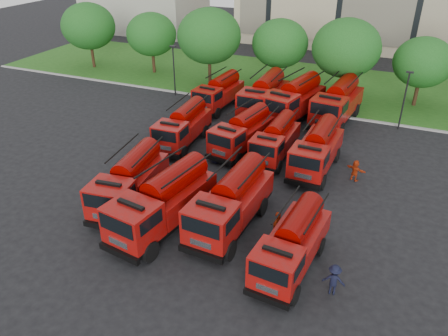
% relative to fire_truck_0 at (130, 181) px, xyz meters
% --- Properties ---
extents(ground, '(140.00, 140.00, 0.00)m').
position_rel_fire_truck_0_xyz_m(ground, '(2.89, 1.60, -1.61)').
color(ground, black).
rests_on(ground, ground).
extents(lawn, '(70.00, 16.00, 0.12)m').
position_rel_fire_truck_0_xyz_m(lawn, '(2.89, 27.60, -1.55)').
color(lawn, '#194B14').
rests_on(lawn, ground).
extents(curb, '(70.00, 0.30, 0.14)m').
position_rel_fire_truck_0_xyz_m(curb, '(2.89, 19.50, -1.54)').
color(curb, gray).
rests_on(curb, ground).
extents(tree_0, '(6.30, 6.30, 7.70)m').
position_rel_fire_truck_0_xyz_m(tree_0, '(-21.11, 23.60, 3.41)').
color(tree_0, '#382314').
rests_on(tree_0, ground).
extents(tree_1, '(5.71, 5.71, 6.98)m').
position_rel_fire_truck_0_xyz_m(tree_1, '(-13.11, 24.60, 2.94)').
color(tree_1, '#382314').
rests_on(tree_1, ground).
extents(tree_2, '(6.72, 6.72, 8.22)m').
position_rel_fire_truck_0_xyz_m(tree_2, '(-5.11, 23.10, 3.74)').
color(tree_2, '#382314').
rests_on(tree_2, ground).
extents(tree_3, '(5.88, 5.88, 7.19)m').
position_rel_fire_truck_0_xyz_m(tree_3, '(1.89, 25.60, 3.07)').
color(tree_3, '#382314').
rests_on(tree_3, ground).
extents(tree_4, '(6.55, 6.55, 8.01)m').
position_rel_fire_truck_0_xyz_m(tree_4, '(8.89, 24.10, 3.61)').
color(tree_4, '#382314').
rests_on(tree_4, ground).
extents(tree_5, '(5.46, 5.46, 6.68)m').
position_rel_fire_truck_0_xyz_m(tree_5, '(15.89, 25.10, 2.74)').
color(tree_5, '#382314').
rests_on(tree_5, ground).
extents(lamp_post_0, '(0.60, 0.25, 5.11)m').
position_rel_fire_truck_0_xyz_m(lamp_post_0, '(-7.11, 18.80, 1.28)').
color(lamp_post_0, black).
rests_on(lamp_post_0, ground).
extents(lamp_post_1, '(0.60, 0.25, 5.11)m').
position_rel_fire_truck_0_xyz_m(lamp_post_1, '(14.89, 18.80, 1.28)').
color(lamp_post_1, black).
rests_on(lamp_post_1, ground).
extents(fire_truck_0, '(3.19, 7.26, 3.20)m').
position_rel_fire_truck_0_xyz_m(fire_truck_0, '(0.00, 0.00, 0.00)').
color(fire_truck_0, black).
rests_on(fire_truck_0, ground).
extents(fire_truck_1, '(3.76, 7.91, 3.46)m').
position_rel_fire_truck_0_xyz_m(fire_truck_1, '(3.20, -1.39, 0.13)').
color(fire_truck_1, black).
rests_on(fire_truck_1, ground).
extents(fire_truck_2, '(3.06, 7.54, 3.37)m').
position_rel_fire_truck_0_xyz_m(fire_truck_2, '(6.74, 0.18, 0.08)').
color(fire_truck_2, black).
rests_on(fire_truck_2, ground).
extents(fire_truck_3, '(2.83, 6.66, 2.95)m').
position_rel_fire_truck_0_xyz_m(fire_truck_3, '(10.91, -1.83, -0.13)').
color(fire_truck_3, black).
rests_on(fire_truck_3, ground).
extents(fire_truck_4, '(2.71, 6.84, 3.07)m').
position_rel_fire_truck_0_xyz_m(fire_truck_4, '(-0.95, 8.95, -0.07)').
color(fire_truck_4, black).
rests_on(fire_truck_4, ground).
extents(fire_truck_5, '(3.44, 6.97, 3.04)m').
position_rel_fire_truck_0_xyz_m(fire_truck_5, '(3.79, 9.75, -0.08)').
color(fire_truck_5, black).
rests_on(fire_truck_5, ground).
extents(fire_truck_6, '(2.45, 6.38, 2.88)m').
position_rel_fire_truck_0_xyz_m(fire_truck_6, '(6.52, 9.59, -0.16)').
color(fire_truck_6, black).
rests_on(fire_truck_6, ground).
extents(fire_truck_7, '(2.78, 7.07, 3.17)m').
position_rel_fire_truck_0_xyz_m(fire_truck_7, '(9.79, 8.92, -0.01)').
color(fire_truck_7, black).
rests_on(fire_truck_7, ground).
extents(fire_truck_8, '(2.89, 6.86, 3.04)m').
position_rel_fire_truck_0_xyz_m(fire_truck_8, '(-1.49, 17.31, -0.08)').
color(fire_truck_8, black).
rests_on(fire_truck_8, ground).
extents(fire_truck_9, '(2.93, 7.86, 3.57)m').
position_rel_fire_truck_0_xyz_m(fire_truck_9, '(2.99, 17.43, 0.18)').
color(fire_truck_9, black).
rests_on(fire_truck_9, ground).
extents(fire_truck_10, '(4.42, 8.41, 3.65)m').
position_rel_fire_truck_0_xyz_m(fire_truck_10, '(5.82, 17.33, 0.22)').
color(fire_truck_10, black).
rests_on(fire_truck_10, ground).
extents(fire_truck_11, '(3.62, 8.17, 3.60)m').
position_rel_fire_truck_0_xyz_m(fire_truck_11, '(9.52, 18.29, 0.20)').
color(fire_truck_11, black).
rests_on(fire_truck_11, ground).
extents(firefighter_0, '(0.80, 0.76, 1.78)m').
position_rel_fire_truck_0_xyz_m(firefighter_0, '(11.16, -4.00, -1.61)').
color(firefighter_0, '#A92C0D').
rests_on(firefighter_0, ground).
extents(firefighter_1, '(0.89, 0.59, 1.68)m').
position_rel_fire_truck_0_xyz_m(firefighter_1, '(6.82, -2.41, -1.61)').
color(firefighter_1, '#A92C0D').
rests_on(firefighter_1, ground).
extents(firefighter_2, '(0.79, 1.20, 1.92)m').
position_rel_fire_truck_0_xyz_m(firefighter_2, '(9.62, -0.11, -1.61)').
color(firefighter_2, '#A92C0D').
rests_on(firefighter_2, ground).
extents(firefighter_3, '(1.12, 0.63, 1.69)m').
position_rel_fire_truck_0_xyz_m(firefighter_3, '(13.28, -2.91, -1.61)').
color(firefighter_3, black).
rests_on(firefighter_3, ground).
extents(firefighter_4, '(1.11, 1.00, 1.91)m').
position_rel_fire_truck_0_xyz_m(firefighter_4, '(2.72, 6.95, -1.61)').
color(firefighter_4, black).
rests_on(firefighter_4, ground).
extents(firefighter_5, '(1.55, 1.13, 1.54)m').
position_rel_fire_truck_0_xyz_m(firefighter_5, '(12.64, 8.40, -1.61)').
color(firefighter_5, '#A92C0D').
rests_on(firefighter_5, ground).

